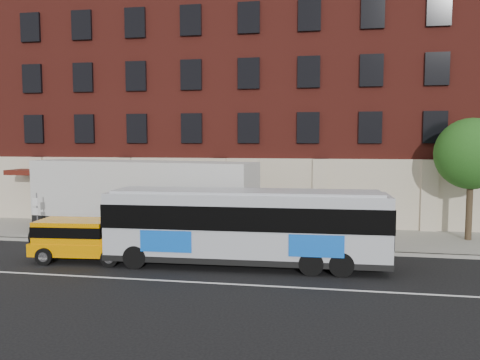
% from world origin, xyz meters
% --- Properties ---
extents(ground, '(120.00, 120.00, 0.00)m').
position_xyz_m(ground, '(0.00, 0.00, 0.00)').
color(ground, black).
rests_on(ground, ground).
extents(sidewalk, '(60.00, 6.00, 0.15)m').
position_xyz_m(sidewalk, '(0.00, 9.00, 0.07)').
color(sidewalk, '#9C9A8E').
rests_on(sidewalk, ground).
extents(kerb, '(60.00, 0.25, 0.15)m').
position_xyz_m(kerb, '(0.00, 6.00, 0.07)').
color(kerb, '#9C9A8E').
rests_on(kerb, ground).
extents(lane_line, '(60.00, 0.12, 0.01)m').
position_xyz_m(lane_line, '(0.00, 0.50, 0.01)').
color(lane_line, silver).
rests_on(lane_line, ground).
extents(building, '(30.00, 12.10, 15.00)m').
position_xyz_m(building, '(-0.01, 16.92, 7.58)').
color(building, maroon).
rests_on(building, sidewalk).
extents(sign_pole, '(0.30, 0.20, 2.50)m').
position_xyz_m(sign_pole, '(-8.50, 6.15, 1.45)').
color(sign_pole, slate).
rests_on(sign_pole, ground).
extents(street_tree, '(3.60, 3.60, 6.20)m').
position_xyz_m(street_tree, '(13.54, 9.48, 4.41)').
color(street_tree, '#36291B').
rests_on(street_tree, sidewalk).
extents(city_bus, '(11.64, 2.81, 3.17)m').
position_xyz_m(city_bus, '(3.01, 3.11, 1.75)').
color(city_bus, '#B3B7BE').
rests_on(city_bus, ground).
extents(yellow_suv, '(4.73, 2.30, 1.78)m').
position_xyz_m(yellow_suv, '(-4.22, 2.76, 1.02)').
color(yellow_suv, '#FF9900').
rests_on(yellow_suv, ground).
extents(shipping_container, '(12.63, 4.63, 4.13)m').
position_xyz_m(shipping_container, '(-3.31, 7.53, 2.04)').
color(shipping_container, black).
rests_on(shipping_container, ground).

